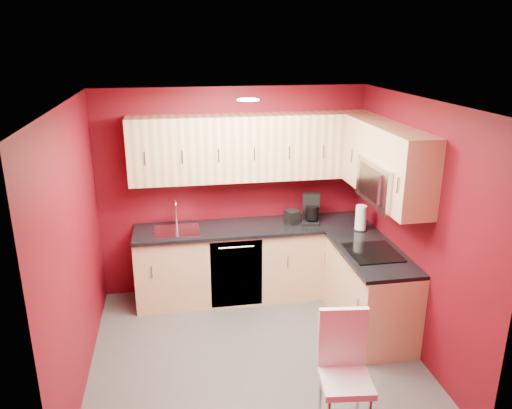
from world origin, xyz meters
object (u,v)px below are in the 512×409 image
object	(u,v)px
sink	(177,227)
coffee_maker	(311,209)
microwave	(389,183)
paper_towel	(361,218)
napkin_holder	(292,217)
dining_chair	(346,375)

from	to	relation	value
sink	coffee_maker	bearing A→B (deg)	-1.00
coffee_maker	microwave	bearing A→B (deg)	-46.03
sink	paper_towel	bearing A→B (deg)	-9.58
coffee_maker	paper_towel	distance (m)	0.60
sink	coffee_maker	world-z (taller)	sink
paper_towel	coffee_maker	bearing A→B (deg)	147.05
coffee_maker	napkin_holder	world-z (taller)	coffee_maker
sink	dining_chair	bearing A→B (deg)	-61.74
microwave	coffee_maker	bearing A→B (deg)	117.30
coffee_maker	dining_chair	bearing A→B (deg)	-81.85
dining_chair	microwave	bearing A→B (deg)	64.02
sink	dining_chair	distance (m)	2.67
coffee_maker	paper_towel	bearing A→B (deg)	-16.28
napkin_holder	coffee_maker	bearing A→B (deg)	-4.49
sink	coffee_maker	size ratio (longest dim) A/B	1.53
sink	microwave	bearing A→B (deg)	-25.60
coffee_maker	paper_towel	size ratio (longest dim) A/B	1.16
sink	napkin_holder	bearing A→B (deg)	-0.42
napkin_holder	dining_chair	bearing A→B (deg)	-92.96
paper_towel	napkin_holder	bearing A→B (deg)	154.70
microwave	paper_towel	size ratio (longest dim) A/B	2.59
sink	paper_towel	xyz separation A→B (m)	(2.09, -0.35, 0.11)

